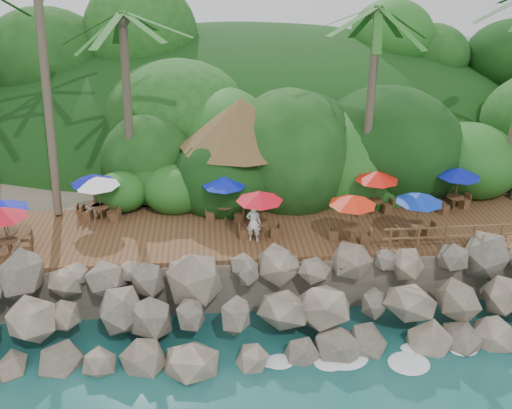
{
  "coord_description": "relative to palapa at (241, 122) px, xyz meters",
  "views": [
    {
      "loc": [
        -1.78,
        -15.06,
        13.25
      ],
      "look_at": [
        0.0,
        6.0,
        3.4
      ],
      "focal_mm": 40.09,
      "sensor_mm": 36.0,
      "label": 1
    }
  ],
  "objects": [
    {
      "name": "ground",
      "position": [
        0.34,
        -9.74,
        -5.79
      ],
      "size": [
        140.0,
        140.0,
        0.0
      ],
      "primitive_type": "plane",
      "color": "#19514F",
      "rests_on": "ground"
    },
    {
      "name": "land_base",
      "position": [
        0.34,
        6.26,
        -4.74
      ],
      "size": [
        32.0,
        25.2,
        2.1
      ],
      "primitive_type": "cube",
      "color": "gray",
      "rests_on": "ground"
    },
    {
      "name": "jungle_hill",
      "position": [
        0.34,
        13.76,
        -5.79
      ],
      "size": [
        44.8,
        28.0,
        15.4
      ],
      "primitive_type": "ellipsoid",
      "color": "#143811",
      "rests_on": "ground"
    },
    {
      "name": "seawall",
      "position": [
        0.34,
        -7.74,
        -4.64
      ],
      "size": [
        29.0,
        4.0,
        2.3
      ],
      "primitive_type": null,
      "color": "gray",
      "rests_on": "ground"
    },
    {
      "name": "terrace",
      "position": [
        0.34,
        -3.74,
        -3.59
      ],
      "size": [
        26.0,
        5.0,
        0.2
      ],
      "primitive_type": "cube",
      "color": "brown",
      "rests_on": "land_base"
    },
    {
      "name": "jungle_foliage",
      "position": [
        0.34,
        5.26,
        -5.79
      ],
      "size": [
        44.0,
        16.0,
        12.0
      ],
      "primitive_type": null,
      "color": "#143811",
      "rests_on": "ground"
    },
    {
      "name": "foam_line",
      "position": [
        0.34,
        -9.44,
        -5.76
      ],
      "size": [
        25.2,
        0.8,
        0.06
      ],
      "color": "white",
      "rests_on": "ground"
    },
    {
      "name": "palapa",
      "position": [
        0.0,
        0.0,
        0.0
      ],
      "size": [
        5.69,
        5.69,
        4.6
      ],
      "color": "brown",
      "rests_on": "ground"
    },
    {
      "name": "dining_clusters",
      "position": [
        -0.62,
        -3.75,
        -1.81
      ],
      "size": [
        20.43,
        4.91,
        2.02
      ],
      "color": "brown",
      "rests_on": "terrace"
    },
    {
      "name": "railing",
      "position": [
        9.15,
        -6.09,
        -2.89
      ],
      "size": [
        8.3,
        0.1,
        1.0
      ],
      "color": "brown",
      "rests_on": "terrace"
    },
    {
      "name": "waiter",
      "position": [
        0.16,
        -4.78,
        -2.7
      ],
      "size": [
        0.65,
        0.5,
        1.59
      ],
      "primitive_type": "imported",
      "rotation": [
        0.0,
        0.0,
        2.92
      ],
      "color": "white",
      "rests_on": "terrace"
    }
  ]
}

